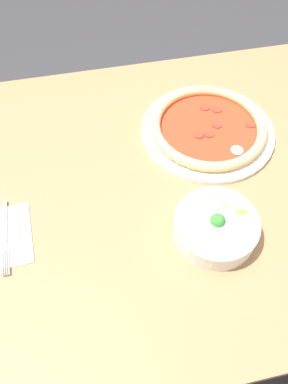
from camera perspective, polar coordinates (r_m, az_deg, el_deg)
The scene contains 5 objects.
ground_plane at distance 1.58m, azimuth 4.44°, elevation -14.32°, with size 8.00×8.00×0.00m, color #333338.
dining_table at distance 1.00m, azimuth 6.81°, elevation -0.94°, with size 1.32×0.92×0.75m.
pizza at distance 1.01m, azimuth 9.73°, elevation 9.62°, with size 0.35×0.35×0.04m.
bowl at distance 0.81m, azimuth 11.08°, elevation -5.13°, with size 0.18×0.18×0.07m.
fork at distance 0.87m, azimuth -20.36°, elevation -6.17°, with size 0.02×0.19×0.00m.
Camera 1 is at (0.23, 0.52, 1.47)m, focal length 35.00 mm.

